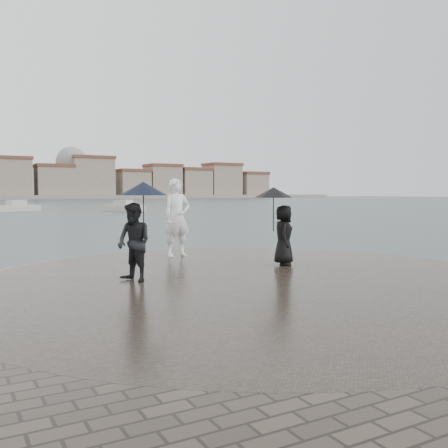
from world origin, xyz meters
TOP-DOWN VIEW (x-y plane):
  - ground at (0.00, 0.00)m, footprint 400.00×400.00m
  - kerb_ring at (0.00, 3.50)m, footprint 12.50×12.50m
  - quay_tip at (0.00, 3.50)m, footprint 11.90×11.90m
  - statue at (0.11, 7.76)m, footprint 0.83×0.57m
  - visitor_left at (-2.21, 4.51)m, footprint 1.18×1.08m
  - visitor_right at (1.67, 4.91)m, footprint 1.15×1.03m
  - boats at (2.19, 47.28)m, footprint 21.66×25.03m

SIDE VIEW (x-z plane):
  - ground at x=0.00m, z-range 0.00..0.00m
  - kerb_ring at x=0.00m, z-range 0.00..0.32m
  - quay_tip at x=0.00m, z-range 0.00..0.36m
  - boats at x=2.19m, z-range -0.37..1.13m
  - visitor_right at x=1.67m, z-range 0.49..2.44m
  - visitor_left at x=-2.21m, z-range 0.44..2.48m
  - statue at x=0.11m, z-range 0.36..2.57m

